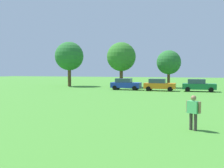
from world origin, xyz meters
TOP-DOWN VIEW (x-y plane):
  - ground_plane at (0.00, 30.00)m, footprint 160.00×160.00m
  - adult_bystander at (5.40, 14.18)m, footprint 0.69×0.56m
  - parked_car_blue_0 at (-4.42, 38.52)m, footprint 4.30×2.02m
  - parked_car_orange_1 at (0.55, 38.14)m, footprint 4.30×2.02m
  - parked_car_green_2 at (5.76, 38.43)m, footprint 4.30×2.02m
  - tree_far_left at (-16.22, 43.89)m, footprint 5.09×5.09m
  - tree_center at (-6.59, 43.94)m, footprint 4.85×4.85m
  - tree_far_right at (1.13, 45.02)m, footprint 3.93×3.93m

SIDE VIEW (x-z plane):
  - ground_plane at x=0.00m, z-range 0.00..0.00m
  - parked_car_blue_0 at x=-4.42m, z-range 0.02..1.70m
  - parked_car_orange_1 at x=0.55m, z-range 0.02..1.70m
  - parked_car_green_2 at x=5.76m, z-range 0.02..1.70m
  - adult_bystander at x=5.40m, z-range 0.16..1.84m
  - tree_far_right at x=1.13m, z-range 1.07..7.20m
  - tree_center at x=-6.59m, z-range 1.32..8.88m
  - tree_far_left at x=-16.22m, z-range 1.39..9.33m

